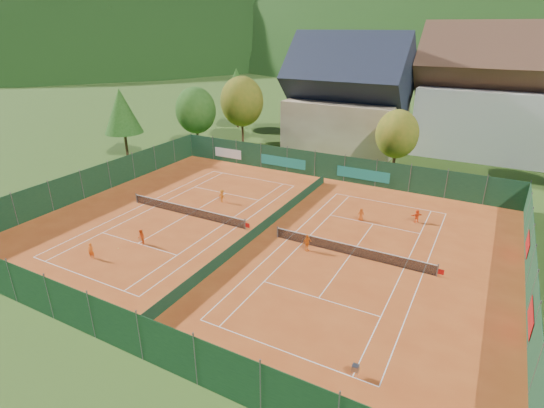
{
  "coord_description": "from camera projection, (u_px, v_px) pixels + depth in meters",
  "views": [
    {
      "loc": [
        16.29,
        -28.31,
        16.51
      ],
      "look_at": [
        0.0,
        2.0,
        2.0
      ],
      "focal_mm": 28.0,
      "sensor_mm": 36.0,
      "label": 1
    }
  ],
  "objects": [
    {
      "name": "tennis_net_right",
      "position": [
        353.0,
        250.0,
        32.75
      ],
      "size": [
        13.3,
        0.1,
        1.02
      ],
      "color": "#59595B",
      "rests_on": "ground"
    },
    {
      "name": "player_right_far_a",
      "position": [
        361.0,
        214.0,
        38.73
      ],
      "size": [
        0.66,
        0.53,
        1.18
      ],
      "primitive_type": "imported",
      "rotation": [
        0.0,
        0.0,
        3.44
      ],
      "color": "#CD4D12",
      "rests_on": "ground"
    },
    {
      "name": "player_right_near",
      "position": [
        307.0,
        243.0,
        33.43
      ],
      "size": [
        0.69,
        0.89,
        1.42
      ],
      "primitive_type": "imported",
      "rotation": [
        0.0,
        0.0,
        1.09
      ],
      "color": "orange",
      "rests_on": "ground"
    },
    {
      "name": "clay_pad",
      "position": [
        261.0,
        233.0,
        36.5
      ],
      "size": [
        40.0,
        32.0,
        0.01
      ],
      "primitive_type": "cube",
      "color": "#B2471A",
      "rests_on": "ground"
    },
    {
      "name": "tree_west_back",
      "position": [
        237.0,
        88.0,
        71.94
      ],
      "size": [
        5.6,
        5.6,
        10.0
      ],
      "color": "#402517",
      "rests_on": "ground"
    },
    {
      "name": "loose_ball_1",
      "position": [
        249.0,
        297.0,
        27.86
      ],
      "size": [
        0.07,
        0.07,
        0.07
      ],
      "primitive_type": "sphere",
      "color": "#CCD833",
      "rests_on": "ground"
    },
    {
      "name": "tree_west_front",
      "position": [
        196.0,
        110.0,
        60.23
      ],
      "size": [
        5.72,
        5.72,
        8.69
      ],
      "color": "#4B361B",
      "rests_on": "ground"
    },
    {
      "name": "mountain_backdrop",
      "position": [
        521.0,
        138.0,
        228.96
      ],
      "size": [
        820.0,
        530.0,
        242.0
      ],
      "color": "black",
      "rests_on": "ground"
    },
    {
      "name": "fence_south",
      "position": [
        115.0,
        326.0,
        22.93
      ],
      "size": [
        40.0,
        0.04,
        3.0
      ],
      "color": "#14391C",
      "rests_on": "ground"
    },
    {
      "name": "hotel_block_a",
      "position": [
        501.0,
        101.0,
        55.87
      ],
      "size": [
        21.6,
        11.0,
        17.25
      ],
      "color": "silver",
      "rests_on": "ground"
    },
    {
      "name": "tree_west_side",
      "position": [
        122.0,
        111.0,
        56.1
      ],
      "size": [
        5.04,
        5.04,
        9.0
      ],
      "color": "#472C19",
      "rests_on": "ground"
    },
    {
      "name": "player_right_far_b",
      "position": [
        417.0,
        216.0,
        38.36
      ],
      "size": [
        1.07,
        1.02,
        1.21
      ],
      "primitive_type": "imported",
      "rotation": [
        0.0,
        0.0,
        3.88
      ],
      "color": "#FD4D16",
      "rests_on": "ground"
    },
    {
      "name": "ball_hopper",
      "position": [
        355.0,
        368.0,
        21.41
      ],
      "size": [
        0.34,
        0.34,
        0.8
      ],
      "color": "slate",
      "rests_on": "ground"
    },
    {
      "name": "court_divider",
      "position": [
        261.0,
        228.0,
        36.3
      ],
      "size": [
        0.03,
        28.8,
        1.0
      ],
      "color": "#133620",
      "rests_on": "ground"
    },
    {
      "name": "player_left_mid",
      "position": [
        141.0,
        237.0,
        34.38
      ],
      "size": [
        0.82,
        0.8,
        1.34
      ],
      "primitive_type": "imported",
      "rotation": [
        0.0,
        0.0,
        -0.64
      ],
      "color": "#F45415",
      "rests_on": "ground"
    },
    {
      "name": "ground",
      "position": [
        261.0,
        234.0,
        36.51
      ],
      "size": [
        600.0,
        600.0,
        0.0
      ],
      "primitive_type": "plane",
      "color": "#305119",
      "rests_on": "ground"
    },
    {
      "name": "fence_north",
      "position": [
        326.0,
        166.0,
        49.11
      ],
      "size": [
        40.0,
        0.1,
        3.0
      ],
      "color": "#163C25",
      "rests_on": "ground"
    },
    {
      "name": "loose_ball_0",
      "position": [
        118.0,
        248.0,
        33.98
      ],
      "size": [
        0.07,
        0.07,
        0.07
      ],
      "primitive_type": "sphere",
      "color": "#CCD833",
      "rests_on": "ground"
    },
    {
      "name": "fence_east",
      "position": [
        531.0,
        279.0,
        27.24
      ],
      "size": [
        0.09,
        32.0,
        3.0
      ],
      "color": "#153C23",
      "rests_on": "ground"
    },
    {
      "name": "fence_west",
      "position": [
        96.0,
        180.0,
        44.64
      ],
      "size": [
        0.04,
        32.0,
        3.0
      ],
      "color": "#14381E",
      "rests_on": "ground"
    },
    {
      "name": "player_left_near",
      "position": [
        91.0,
        251.0,
        32.36
      ],
      "size": [
        0.55,
        0.47,
        1.29
      ],
      "primitive_type": "imported",
      "rotation": [
        0.0,
        0.0,
        0.42
      ],
      "color": "orange",
      "rests_on": "ground"
    },
    {
      "name": "tennis_net_left",
      "position": [
        188.0,
        211.0,
        39.72
      ],
      "size": [
        13.3,
        0.1,
        1.02
      ],
      "color": "#59595B",
      "rests_on": "ground"
    },
    {
      "name": "court_markings_left",
      "position": [
        187.0,
        215.0,
        39.98
      ],
      "size": [
        11.03,
        23.83,
        0.0
      ],
      "color": "white",
      "rests_on": "ground"
    },
    {
      "name": "tree_center",
      "position": [
        397.0,
        134.0,
        49.91
      ],
      "size": [
        5.01,
        5.01,
        7.6
      ],
      "color": "#442718",
      "rests_on": "ground"
    },
    {
      "name": "chalet",
      "position": [
        347.0,
        102.0,
        59.58
      ],
      "size": [
        16.2,
        12.0,
        16.0
      ],
      "color": "beige",
      "rests_on": "ground"
    },
    {
      "name": "player_left_far",
      "position": [
        222.0,
        196.0,
        42.74
      ],
      "size": [
        0.93,
        0.65,
        1.32
      ],
      "primitive_type": "imported",
      "rotation": [
        0.0,
        0.0,
        2.94
      ],
      "color": "orange",
      "rests_on": "ground"
    },
    {
      "name": "tree_west_mid",
      "position": [
        242.0,
        102.0,
        63.09
      ],
      "size": [
        6.44,
        6.44,
        9.78
      ],
      "color": "#4D2F1B",
      "rests_on": "ground"
    },
    {
      "name": "court_markings_right",
      "position": [
        350.0,
        255.0,
        33.01
      ],
      "size": [
        11.03,
        23.83,
        0.0
      ],
      "color": "white",
      "rests_on": "ground"
    }
  ]
}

